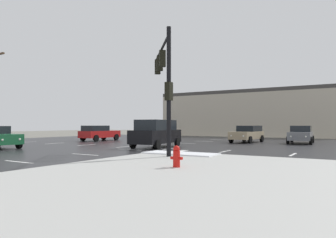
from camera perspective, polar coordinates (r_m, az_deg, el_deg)
The scene contains 12 objects.
ground_plane at distance 22.64m, azimuth -3.98°, elevation -5.34°, with size 120.00×120.00×0.00m, color slate.
road_asphalt at distance 22.64m, azimuth -3.98°, elevation -5.32°, with size 44.00×44.00×0.02m, color #232326.
sidewalk_corner at distance 6.76m, azimuth 22.73°, elevation -14.92°, with size 18.00×18.00×0.14m, color #B2B2AD.
snow_strip_curbside at distance 16.60m, azimuth 2.27°, elevation -6.33°, with size 4.00×1.60×0.06m, color white.
lane_markings at distance 20.83m, azimuth -3.44°, elevation -5.65°, with size 36.15×36.15×0.01m.
traffic_signal_mast at distance 17.30m, azimuth -0.75°, elevation 8.45°, with size 3.85×4.73×6.39m.
fire_hydrant at distance 11.44m, azimuth 1.58°, elevation -6.88°, with size 0.48×0.26×0.79m.
strip_building_background at distance 47.93m, azimuth 14.80°, elevation 0.93°, with size 25.66×8.00×6.62m.
sedan_grey at distance 30.31m, azimuth 23.24°, elevation -2.55°, with size 2.23×4.62×1.58m.
sedan_tan at distance 30.40m, azimuth 14.42°, elevation -2.60°, with size 2.34×4.65×1.58m.
sedan_red at distance 33.22m, azimuth -12.61°, elevation -2.47°, with size 2.03×4.54×1.58m.
suv_black at distance 22.92m, azimuth -2.19°, elevation -2.56°, with size 2.51×4.96×2.03m.
Camera 1 is at (12.96, -18.49, 1.70)m, focal length 33.13 mm.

